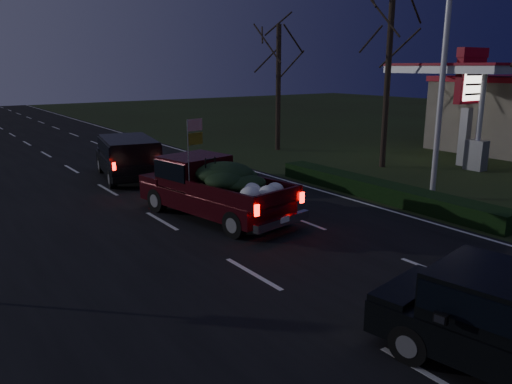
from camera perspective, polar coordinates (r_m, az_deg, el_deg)
ground at (r=11.79m, az=-0.36°, el=-9.39°), size 120.00×120.00×0.00m
road_asphalt at (r=11.79m, az=-0.36°, el=-9.34°), size 14.00×120.00×0.02m
hedge_row at (r=18.86m, az=14.05°, el=0.18°), size 1.00×10.00×0.60m
light_pole at (r=19.09m, az=20.84°, el=15.57°), size 0.50×0.90×9.16m
gas_price_pylon at (r=26.17m, az=23.23°, el=10.95°), size 2.00×0.41×5.57m
gas_canopy at (r=28.38m, az=23.79°, el=12.24°), size 7.10×6.10×4.88m
bare_tree_mid at (r=24.56m, az=15.13°, el=17.49°), size 3.60×3.60×8.50m
bare_tree_far at (r=28.91m, az=2.60°, el=15.14°), size 3.60×3.60×7.00m
pickup_truck at (r=15.88m, az=-4.87°, el=0.84°), size 3.00×5.72×2.86m
lead_suv at (r=22.04m, az=-14.40°, el=4.24°), size 3.03×5.34×1.44m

